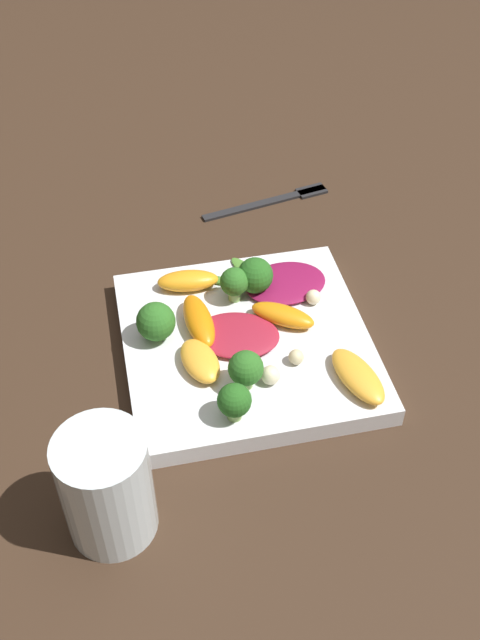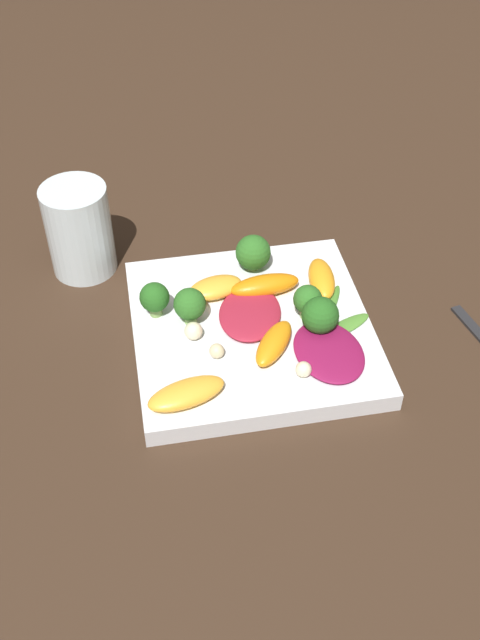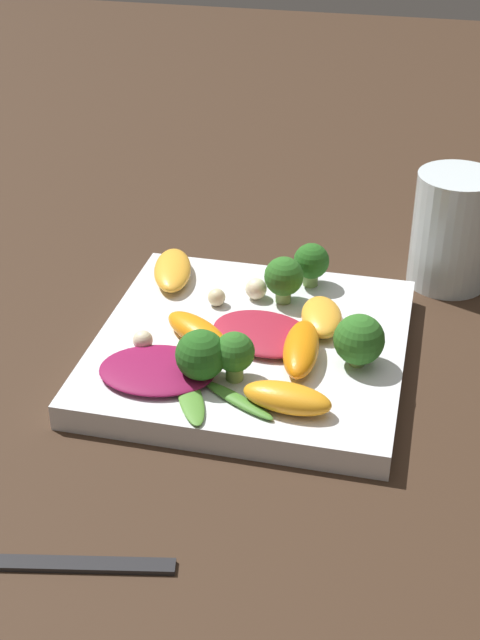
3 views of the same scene
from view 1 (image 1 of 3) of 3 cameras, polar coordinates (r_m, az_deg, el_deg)
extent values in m
plane|color=#382619|center=(0.76, 0.48, -2.43)|extent=(2.40, 2.40, 0.00)
cube|color=white|center=(0.75, 0.48, -1.89)|extent=(0.24, 0.24, 0.02)
cylinder|color=silver|center=(0.60, -10.12, -12.43)|extent=(0.07, 0.07, 0.11)
cube|color=#262628|center=(0.95, 1.94, 9.00)|extent=(0.17, 0.04, 0.01)
cube|color=#262628|center=(0.97, 5.48, 9.85)|extent=(0.04, 0.03, 0.01)
ellipsoid|color=maroon|center=(0.74, -0.31, -0.96)|extent=(0.10, 0.09, 0.01)
ellipsoid|color=maroon|center=(0.79, 3.48, 2.83)|extent=(0.10, 0.08, 0.01)
ellipsoid|color=orange|center=(0.79, -3.99, 3.00)|extent=(0.07, 0.03, 0.02)
ellipsoid|color=#FCAD33|center=(0.71, -3.07, -3.13)|extent=(0.04, 0.06, 0.02)
ellipsoid|color=#FCAD33|center=(0.70, 8.96, -4.24)|extent=(0.05, 0.08, 0.02)
ellipsoid|color=orange|center=(0.75, 3.27, 0.36)|extent=(0.07, 0.06, 0.02)
ellipsoid|color=orange|center=(0.74, -3.16, -0.05)|extent=(0.03, 0.08, 0.02)
cylinder|color=#7A9E51|center=(0.67, -0.43, -7.00)|extent=(0.01, 0.01, 0.01)
sphere|color=#26601E|center=(0.66, -0.43, -6.13)|extent=(0.03, 0.03, 0.03)
cylinder|color=#84AD5B|center=(0.69, 0.44, -4.61)|extent=(0.01, 0.01, 0.02)
sphere|color=#2D6B23|center=(0.68, 0.45, -3.69)|extent=(0.03, 0.03, 0.03)
cylinder|color=#7A9E51|center=(0.79, 1.14, 2.53)|extent=(0.01, 0.01, 0.01)
sphere|color=#26601E|center=(0.77, 1.16, 3.42)|extent=(0.04, 0.04, 0.04)
cylinder|color=#7A9E51|center=(0.74, -6.33, -1.02)|extent=(0.01, 0.01, 0.01)
sphere|color=#2D6B23|center=(0.73, -6.43, -0.12)|extent=(0.04, 0.04, 0.04)
cylinder|color=#84AD5B|center=(0.78, -0.57, 2.03)|extent=(0.01, 0.01, 0.02)
sphere|color=#2D6B23|center=(0.76, -0.58, 2.91)|extent=(0.03, 0.03, 0.03)
ellipsoid|color=#518E33|center=(0.81, 0.79, 3.57)|extent=(0.04, 0.07, 0.00)
ellipsoid|color=#47842D|center=(0.80, -1.46, 3.02)|extent=(0.06, 0.04, 0.01)
sphere|color=beige|center=(0.71, 4.30, -2.82)|extent=(0.01, 0.01, 0.01)
sphere|color=beige|center=(0.77, 5.61, 1.75)|extent=(0.02, 0.02, 0.02)
sphere|color=beige|center=(0.70, 2.34, -4.22)|extent=(0.02, 0.02, 0.02)
camera|label=2|loc=(0.76, 56.31, 28.72)|focal=42.00mm
camera|label=3|loc=(1.09, -15.51, 35.56)|focal=50.00mm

